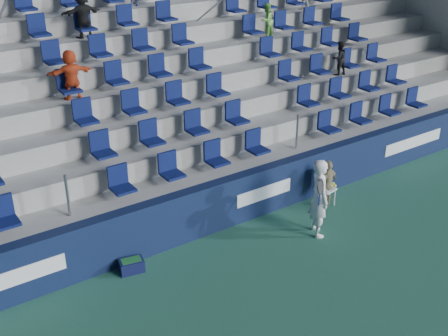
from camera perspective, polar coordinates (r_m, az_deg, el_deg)
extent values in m
plane|color=#29614B|center=(11.01, 7.69, -13.48)|extent=(70.00, 70.00, 0.00)
cube|color=#101B3D|center=(12.74, -1.64, -4.15)|extent=(24.00, 0.30, 1.20)
cube|color=white|center=(13.39, 4.11, -2.54)|extent=(1.60, 0.02, 0.34)
cube|color=white|center=(17.10, 18.70, 2.50)|extent=(2.40, 0.02, 0.34)
cube|color=#9D9D98|center=(13.16, -3.02, -3.13)|extent=(24.00, 0.85, 1.20)
cube|color=#9D9D98|center=(13.70, -4.93, -0.81)|extent=(24.00, 0.85, 1.70)
cube|color=#9D9D98|center=(14.27, -6.69, 1.32)|extent=(24.00, 0.85, 2.20)
cube|color=#9D9D98|center=(14.88, -8.31, 3.29)|extent=(24.00, 0.85, 2.70)
cube|color=#9D9D98|center=(15.51, -9.81, 5.10)|extent=(24.00, 0.85, 3.20)
cube|color=#9D9D98|center=(16.16, -11.19, 6.76)|extent=(24.00, 0.85, 3.70)
cube|color=#9D9D98|center=(16.84, -12.48, 8.28)|extent=(24.00, 0.85, 4.20)
cube|color=#9D9D98|center=(17.54, -13.67, 9.69)|extent=(24.00, 0.85, 4.70)
cube|color=#9D9D98|center=(18.25, -14.78, 10.98)|extent=(24.00, 0.85, 5.20)
cube|color=#9D9D98|center=(18.76, -15.72, 12.82)|extent=(24.00, 0.50, 6.20)
cube|color=#9D9D98|center=(22.68, 18.76, 13.17)|extent=(0.30, 7.65, 5.20)
cube|color=#0B1444|center=(12.74, -3.11, 0.63)|extent=(16.05, 0.50, 0.70)
cube|color=#0B1444|center=(13.22, -5.12, 3.86)|extent=(16.05, 0.50, 0.70)
cube|color=#0B1444|center=(13.75, -6.99, 6.85)|extent=(16.05, 0.50, 0.70)
cube|color=#0B1444|center=(14.34, -8.73, 9.60)|extent=(16.05, 0.50, 0.70)
cube|color=#0B1444|center=(14.96, -10.36, 12.12)|extent=(16.05, 0.50, 0.70)
cube|color=#0B1444|center=(15.62, -11.89, 14.42)|extent=(16.05, 0.50, 0.70)
cylinder|color=gray|center=(16.26, -0.62, 16.42)|extent=(0.06, 7.68, 4.55)
imported|color=black|center=(17.28, 11.61, 10.86)|extent=(0.52, 0.42, 1.00)
imported|color=#C33C1A|center=(13.59, -15.28, 9.14)|extent=(1.09, 0.41, 1.16)
imported|color=#75C64F|center=(17.34, 4.34, 14.74)|extent=(0.58, 0.51, 1.01)
imported|color=black|center=(15.30, -14.14, 14.89)|extent=(1.13, 0.48, 1.18)
imported|color=white|center=(12.68, 9.67, -2.99)|extent=(0.69, 0.80, 1.85)
cylinder|color=navy|center=(12.30, 9.68, -3.14)|extent=(0.03, 0.03, 0.28)
torus|color=black|center=(12.16, 9.78, -1.89)|extent=(0.30, 0.17, 0.28)
plane|color=#262626|center=(12.16, 9.78, -1.89)|extent=(0.30, 0.16, 0.29)
sphere|color=#C7E334|center=(12.58, 11.22, -1.79)|extent=(0.07, 0.07, 0.07)
sphere|color=#C7E334|center=(12.60, 11.04, -1.57)|extent=(0.07, 0.07, 0.07)
cube|color=white|center=(14.15, 10.27, -2.11)|extent=(0.48, 0.48, 0.04)
cube|color=white|center=(14.16, 9.79, -0.87)|extent=(0.42, 0.11, 0.52)
cylinder|color=white|center=(14.05, 10.18, -3.39)|extent=(0.03, 0.03, 0.42)
cylinder|color=white|center=(14.27, 11.17, -3.00)|extent=(0.03, 0.03, 0.42)
cylinder|color=white|center=(14.26, 9.23, -2.86)|extent=(0.03, 0.03, 0.42)
cylinder|color=white|center=(14.47, 10.22, -2.49)|extent=(0.03, 0.03, 0.42)
imported|color=tan|center=(14.05, 10.47, -1.56)|extent=(0.77, 0.45, 1.23)
cube|color=#10143A|center=(11.82, -9.37, -9.76)|extent=(0.55, 0.42, 0.27)
cube|color=#1E662D|center=(11.78, -9.39, -9.52)|extent=(0.44, 0.31, 0.16)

